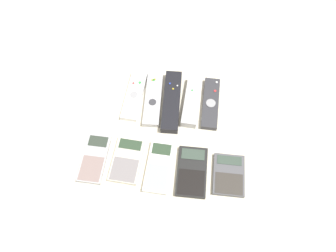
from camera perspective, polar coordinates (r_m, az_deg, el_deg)
ground_plane at (r=0.99m, az=-0.23°, el=-2.02°), size 3.00×3.00×0.00m
remote_0 at (r=1.07m, az=-5.88°, el=5.35°), size 0.06×0.19×0.02m
remote_1 at (r=1.05m, az=-2.61°, el=4.70°), size 0.06×0.20×0.02m
remote_2 at (r=1.04m, az=0.79°, el=4.33°), size 0.06×0.22×0.03m
remote_3 at (r=1.05m, az=4.18°, el=4.31°), size 0.05×0.18×0.03m
remote_4 at (r=1.05m, az=7.43°, el=3.96°), size 0.05×0.19×0.02m
calculator_0 at (r=0.98m, az=-12.68°, el=-5.48°), size 0.07×0.15×0.02m
calculator_1 at (r=0.96m, az=-7.15°, el=-5.91°), size 0.09×0.14×0.02m
calculator_2 at (r=0.95m, az=-1.62°, el=-7.14°), size 0.07×0.16×0.02m
calculator_3 at (r=0.95m, az=4.16°, el=-7.92°), size 0.09×0.15×0.02m
calculator_4 at (r=0.96m, az=10.53°, el=-8.35°), size 0.09×0.12×0.01m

